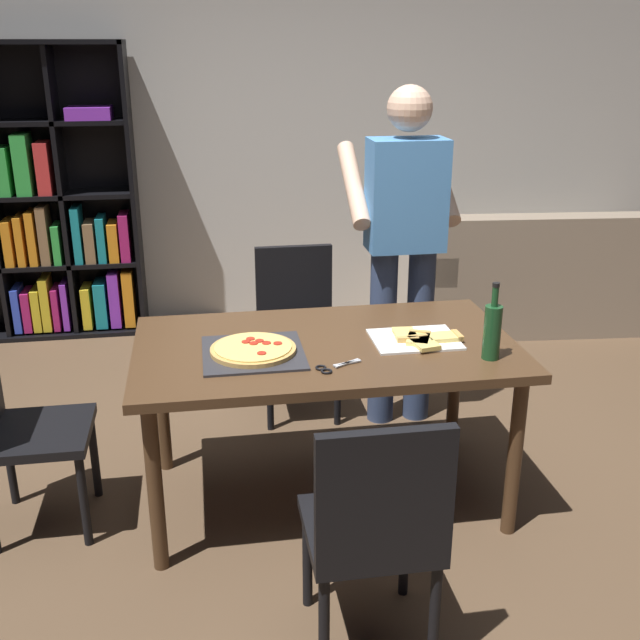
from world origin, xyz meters
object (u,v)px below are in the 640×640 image
at_px(chair_near_camera, 376,524).
at_px(chair_left_end, 14,417).
at_px(chair_far_side, 297,320).
at_px(person_serving_pizza, 404,239).
at_px(pepperoni_pizza_on_tray, 253,350).
at_px(dining_table, 326,360).
at_px(kitchen_scissors, 332,367).
at_px(couch, 538,283).
at_px(bookshelf, 30,203).
at_px(wine_bottle, 492,330).

relative_size(chair_near_camera, chair_left_end, 1.00).
distance_m(chair_far_side, chair_left_end, 1.59).
xyz_separation_m(chair_near_camera, chair_left_end, (-1.28, 0.94, 0.00)).
height_order(person_serving_pizza, pepperoni_pizza_on_tray, person_serving_pizza).
distance_m(dining_table, kitchen_scissors, 0.27).
bearing_deg(chair_far_side, chair_left_end, -143.78).
bearing_deg(kitchen_scissors, pepperoni_pizza_on_tray, 146.30).
distance_m(person_serving_pizza, pepperoni_pizza_on_tray, 1.17).
height_order(chair_left_end, person_serving_pizza, person_serving_pizza).
distance_m(chair_left_end, couch, 3.75).
xyz_separation_m(bookshelf, pepperoni_pizza_on_tray, (1.30, -2.44, -0.15)).
xyz_separation_m(chair_far_side, chair_left_end, (-1.28, -0.94, 0.00)).
distance_m(dining_table, person_serving_pizza, 0.95).
relative_size(chair_near_camera, kitchen_scissors, 4.57).
relative_size(dining_table, wine_bottle, 5.04).
relative_size(chair_near_camera, couch, 0.51).
relative_size(dining_table, pepperoni_pizza_on_tray, 3.91).
bearing_deg(pepperoni_pizza_on_tray, bookshelf, 118.05).
xyz_separation_m(chair_far_side, couch, (1.89, 1.05, -0.21)).
bearing_deg(chair_near_camera, pepperoni_pizza_on_tray, 109.45).
distance_m(chair_left_end, bookshelf, 2.43).
xyz_separation_m(chair_far_side, bookshelf, (-1.61, 1.44, 0.41)).
xyz_separation_m(bookshelf, wine_bottle, (2.23, -2.64, -0.05)).
height_order(person_serving_pizza, wine_bottle, person_serving_pizza).
distance_m(chair_near_camera, bookshelf, 3.71).
bearing_deg(bookshelf, kitchen_scissors, -58.87).
bearing_deg(person_serving_pizza, chair_far_side, 157.17).
bearing_deg(pepperoni_pizza_on_tray, couch, 42.95).
bearing_deg(chair_far_side, couch, 28.94).
bearing_deg(kitchen_scissors, couch, 49.56).
bearing_deg(chair_left_end, kitchen_scissors, -11.55).
bearing_deg(bookshelf, dining_table, -55.89).
bearing_deg(wine_bottle, couch, 60.48).
height_order(dining_table, person_serving_pizza, person_serving_pizza).
relative_size(dining_table, kitchen_scissors, 8.09).
relative_size(chair_far_side, couch, 0.51).
relative_size(dining_table, chair_near_camera, 1.77).
height_order(couch, wine_bottle, wine_bottle).
bearing_deg(chair_left_end, dining_table, 0.00).
bearing_deg(bookshelf, pepperoni_pizza_on_tray, -61.95).
relative_size(chair_near_camera, wine_bottle, 2.85).
bearing_deg(dining_table, person_serving_pizza, 53.97).
height_order(dining_table, couch, couch).
height_order(chair_near_camera, pepperoni_pizza_on_tray, chair_near_camera).
bearing_deg(kitchen_scissors, chair_far_side, 89.11).
distance_m(chair_near_camera, wine_bottle, 0.99).
bearing_deg(couch, kitchen_scissors, -130.44).
height_order(chair_near_camera, chair_left_end, same).
xyz_separation_m(couch, pepperoni_pizza_on_tray, (-2.20, -2.05, 0.46)).
bearing_deg(bookshelf, person_serving_pizza, -37.84).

